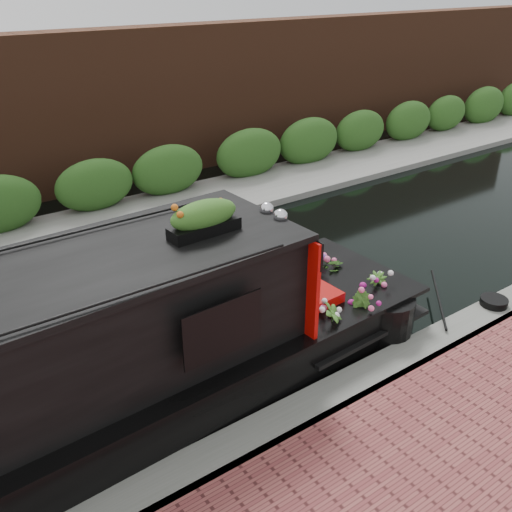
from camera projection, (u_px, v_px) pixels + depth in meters
ground at (203, 305)px, 10.07m from camera, size 80.00×80.00×0.00m
near_bank_coping at (329, 409)px, 7.68m from camera, size 40.00×0.60×0.50m
far_bank_path at (109, 227)px, 13.13m from camera, size 40.00×2.40×0.34m
far_hedge at (94, 215)px, 13.78m from camera, size 40.00×1.10×2.80m
far_brick_wall at (65, 191)px, 15.30m from camera, size 40.00×1.00×8.00m
rope_fender at (386, 298)px, 9.91m from camera, size 0.37×0.38×0.37m
coiled_mooring_rope at (494, 302)px, 9.58m from camera, size 0.45×0.45×0.12m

